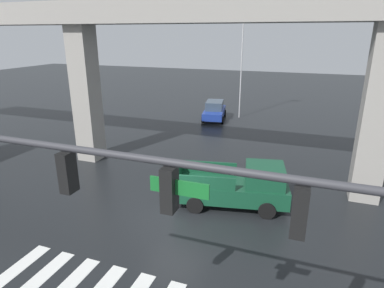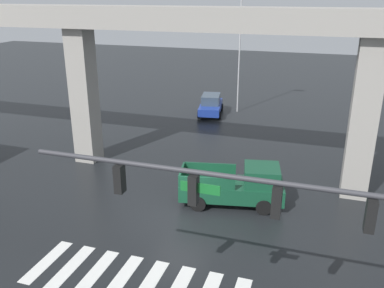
# 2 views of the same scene
# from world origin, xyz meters

# --- Properties ---
(ground_plane) EXTENTS (120.00, 120.00, 0.00)m
(ground_plane) POSITION_xyz_m (0.00, 0.00, 0.00)
(ground_plane) COLOR black
(elevated_overpass) EXTENTS (58.34, 2.19, 9.35)m
(elevated_overpass) POSITION_xyz_m (0.00, 5.17, 8.04)
(elevated_overpass) COLOR #9E9991
(elevated_overpass) RESTS_ON ground
(pickup_truck) EXTENTS (5.37, 2.85, 2.08)m
(pickup_truck) POSITION_xyz_m (2.31, 2.26, 0.99)
(pickup_truck) COLOR #14472D
(pickup_truck) RESTS_ON ground
(sedan_blue) EXTENTS (2.52, 4.54, 1.72)m
(sedan_blue) POSITION_xyz_m (-3.33, 17.56, 0.85)
(sedan_blue) COLOR #1E3899
(sedan_blue) RESTS_ON ground
(traffic_signal_mast) EXTENTS (10.89, 0.32, 6.20)m
(traffic_signal_mast) POSITION_xyz_m (5.18, -6.60, 4.68)
(traffic_signal_mast) COLOR #38383D
(traffic_signal_mast) RESTS_ON ground
(flagpole) EXTENTS (1.16, 0.12, 10.77)m
(flagpole) POSITION_xyz_m (-1.22, 19.12, 6.19)
(flagpole) COLOR silver
(flagpole) RESTS_ON ground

